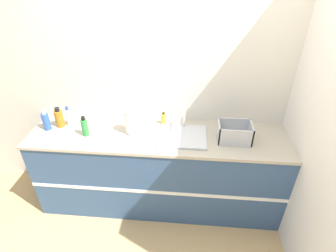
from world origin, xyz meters
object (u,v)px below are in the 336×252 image
Objects in this scene: bottle_amber at (59,118)px; bottle_blue at (46,121)px; dish_rack at (234,134)px; sink at (183,135)px; soap_dispenser at (164,119)px; paper_towel_roll at (131,121)px; bottle_clear at (69,117)px; bottle_green at (85,127)px.

bottle_amber is 0.12m from bottle_blue.
bottle_amber reaches higher than dish_rack.
sink reaches higher than dish_rack.
sink is 0.31m from soap_dispenser.
bottle_clear is (-0.66, 0.09, -0.03)m from paper_towel_roll.
bottle_clear is (0.19, 0.10, -0.00)m from bottle_blue.
bottle_amber and bottle_clear have the same top height.
sink is 0.94m from bottle_green.
bottle_blue is at bearing 179.09° from dish_rack.
bottle_blue is (-1.82, 0.03, 0.03)m from dish_rack.
bottle_green is at bearing -159.01° from soap_dispenser.
dish_rack reaches higher than soap_dispenser.
bottle_blue reaches higher than bottle_clear.
sink is 2.15× the size of bottle_amber.
bottle_blue is 1.16m from soap_dispenser.
bottle_amber is 1.01× the size of bottle_green.
dish_rack is at bearing -2.51° from paper_towel_roll.
bottle_green reaches higher than dish_rack.
bottle_green is (-0.93, -0.05, 0.07)m from sink.
bottle_amber is at bearing 176.81° from dish_rack.
soap_dispenser is at bearing 20.99° from bottle_green.
sink is at bearing 3.29° from bottle_green.
bottle_green reaches higher than soap_dispenser.
paper_towel_roll is 0.81× the size of dish_rack.
sink is 2.15× the size of bottle_clear.
bottle_clear is at bearing 20.31° from bottle_amber.
bottle_clear is 1.01× the size of bottle_green.
dish_rack is (0.47, -0.01, 0.05)m from sink.
bottle_amber is (-0.75, 0.05, -0.03)m from paper_towel_roll.
bottle_amber is at bearing 175.92° from paper_towel_roll.
paper_towel_roll is 0.66m from bottle_clear.
bottle_clear is at bearing 143.36° from bottle_green.
paper_towel_roll is at bearing -7.38° from bottle_clear.
bottle_blue is at bearing -146.90° from bottle_amber.
soap_dispenser is at bearing 7.73° from bottle_amber.
dish_rack is at bearing 1.66° from bottle_green.
paper_towel_roll reaches higher than bottle_clear.
bottle_green is at bearing -36.64° from bottle_clear.
sink is at bearing -3.44° from paper_towel_roll.
dish_rack is 1.41m from bottle_green.
bottle_clear is at bearing 174.31° from sink.
bottle_blue reaches higher than bottle_green.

